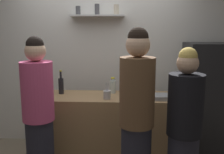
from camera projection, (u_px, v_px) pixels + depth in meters
The scene contains 11 objects.
back_wall_assembly at pixel (101, 60), 4.00m from camera, with size 4.80×0.32×2.60m.
refrigerator at pixel (208, 100), 3.63m from camera, with size 0.66×0.62×1.59m.
counter at pixel (112, 129), 3.45m from camera, with size 1.77×0.60×0.92m, color #9E7A51.
baking_pan at pixel (162, 97), 3.23m from camera, with size 0.34×0.24×0.05m, color gray.
utensil_holder at pixel (107, 95), 3.22m from camera, with size 0.09×0.09×0.21m.
wine_bottle_pale_glass at pixel (127, 85), 3.48m from camera, with size 0.07×0.07×0.31m.
wine_bottle_dark_glass at pixel (61, 85), 3.47m from camera, with size 0.07×0.07×0.32m.
water_bottle_plastic at pixel (113, 86), 3.51m from camera, with size 0.08×0.08×0.21m.
person_brown_jacket at pixel (137, 120), 2.52m from camera, with size 0.34×0.34×1.79m.
person_pink_top at pixel (39, 116), 2.80m from camera, with size 0.34×0.34×1.70m.
person_blonde at pixel (184, 131), 2.52m from camera, with size 0.34×0.34×1.61m.
Camera 1 is at (0.35, -2.72, 1.77)m, focal length 41.55 mm.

